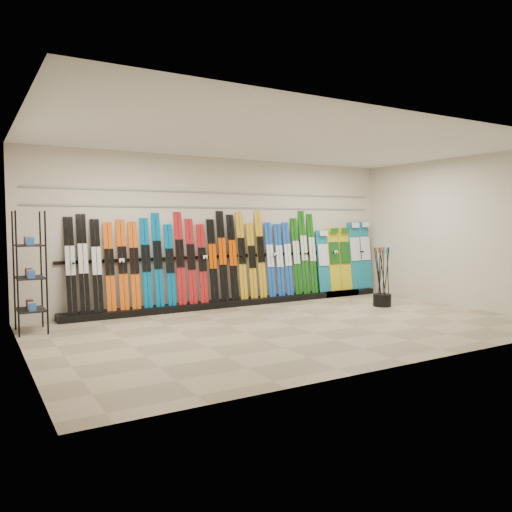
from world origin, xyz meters
TOP-DOWN VIEW (x-y plane):
  - floor at (0.00, 0.00)m, footprint 8.00×8.00m
  - back_wall at (0.00, 2.50)m, footprint 8.00×0.00m
  - left_wall at (-4.00, 0.00)m, footprint 0.00×5.00m
  - right_wall at (4.00, 0.00)m, footprint 0.00×5.00m
  - ceiling at (0.00, 0.00)m, footprint 8.00×8.00m
  - ski_rack_base at (0.22, 2.28)m, footprint 8.00×0.40m
  - skis at (-0.44, 2.35)m, footprint 5.36×0.28m
  - snowboards at (3.11, 2.35)m, footprint 1.59×0.24m
  - accessory_rack at (-3.75, 1.70)m, footprint 0.40×0.60m
  - pole_bin at (2.66, 0.68)m, footprint 0.36×0.36m
  - ski_poles at (2.64, 0.67)m, footprint 0.37×0.30m
  - slatwall_rail_0 at (0.00, 2.48)m, footprint 7.60×0.02m
  - slatwall_rail_1 at (0.00, 2.48)m, footprint 7.60×0.02m

SIDE VIEW (x-z plane):
  - floor at x=0.00m, z-range 0.00..0.00m
  - ski_rack_base at x=0.22m, z-range 0.00..0.12m
  - pole_bin at x=2.66m, z-range 0.00..0.25m
  - ski_poles at x=2.64m, z-range 0.02..1.20m
  - snowboards at x=3.11m, z-range 0.07..1.66m
  - accessory_rack at x=-3.75m, z-range 0.00..1.88m
  - skis at x=-0.44m, z-range 0.04..1.87m
  - back_wall at x=0.00m, z-range -2.50..5.50m
  - left_wall at x=-4.00m, z-range -1.00..4.00m
  - right_wall at x=4.00m, z-range -1.00..4.00m
  - slatwall_rail_0 at x=0.00m, z-range 1.98..2.02m
  - slatwall_rail_1 at x=0.00m, z-range 2.28..2.31m
  - ceiling at x=0.00m, z-range 3.00..3.00m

